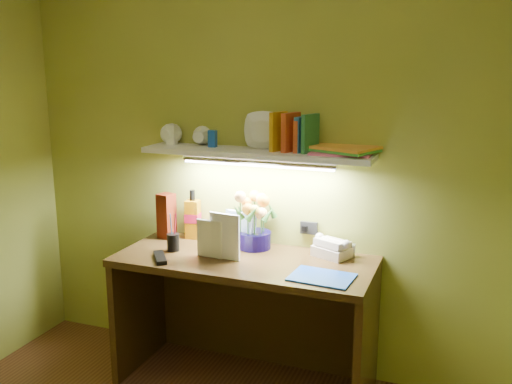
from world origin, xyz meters
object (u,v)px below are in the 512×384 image
telephone (332,246)px  whisky_bottle (193,214)px  flower_bouquet (255,220)px  desk_clock (349,250)px  desk (245,322)px

telephone → whisky_bottle: (-0.87, 0.04, 0.09)m
whisky_bottle → flower_bouquet: bearing=-6.7°
flower_bouquet → desk_clock: flower_bouquet is taller
telephone → whisky_bottle: size_ratio=0.64×
desk_clock → whisky_bottle: 0.96m
flower_bouquet → telephone: (0.45, 0.01, -0.11)m
desk → flower_bouquet: (-0.01, 0.19, 0.54)m
desk → desk_clock: (0.52, 0.23, 0.41)m
telephone → desk_clock: 0.09m
telephone → whisky_bottle: bearing=-158.3°
desk → whisky_bottle: size_ratio=4.73×
flower_bouquet → telephone: 0.46m
desk → telephone: 0.65m
desk_clock → whisky_bottle: bearing=177.1°
desk_clock → whisky_bottle: (-0.95, 0.00, 0.11)m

